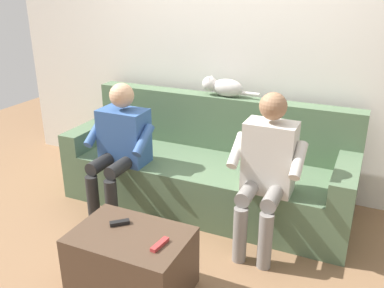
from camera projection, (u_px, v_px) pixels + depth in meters
ground_plane at (170, 245)px, 3.15m from camera, size 8.00×8.00×0.00m
back_wall at (232, 40)px, 3.70m from camera, size 4.68×0.06×2.74m
couch at (208, 170)px, 3.67m from camera, size 2.46×0.85×0.91m
coffee_table at (132, 262)px, 2.62m from camera, size 0.72×0.49×0.42m
person_left_seated at (267, 166)px, 2.94m from camera, size 0.51×0.49×1.16m
person_right_seated at (120, 142)px, 3.43m from camera, size 0.55×0.54×1.10m
cat_on_backrest at (222, 87)px, 3.64m from camera, size 0.53×0.13×0.17m
remote_black at (120, 223)px, 2.64m from camera, size 0.12×0.11×0.02m
remote_red at (160, 244)px, 2.43m from camera, size 0.05×0.15×0.02m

